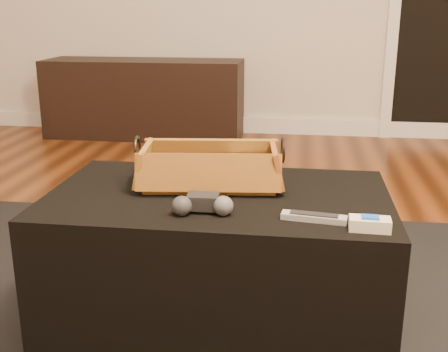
# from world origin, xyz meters

# --- Properties ---
(floor) EXTENTS (5.00, 5.50, 0.01)m
(floor) POSITION_xyz_m (0.00, 0.00, -0.01)
(floor) COLOR brown
(floor) RESTS_ON ground
(baseboard) EXTENTS (5.00, 0.04, 0.12)m
(baseboard) POSITION_xyz_m (0.00, 2.73, 0.06)
(baseboard) COLOR white
(baseboard) RESTS_ON floor
(media_cabinet) EXTENTS (1.47, 0.45, 0.58)m
(media_cabinet) POSITION_xyz_m (-0.96, 2.51, 0.29)
(media_cabinet) COLOR black
(media_cabinet) RESTS_ON floor
(area_rug) EXTENTS (2.60, 2.00, 0.01)m
(area_rug) POSITION_xyz_m (-0.01, -0.09, 0.01)
(area_rug) COLOR black
(area_rug) RESTS_ON floor
(ottoman) EXTENTS (1.00, 0.60, 0.42)m
(ottoman) POSITION_xyz_m (-0.01, -0.04, 0.22)
(ottoman) COLOR black
(ottoman) RESTS_ON area_rug
(tv_remote) EXTENTS (0.24, 0.10, 0.02)m
(tv_remote) POSITION_xyz_m (-0.07, 0.01, 0.46)
(tv_remote) COLOR black
(tv_remote) RESTS_ON wicker_basket
(cloth_bundle) EXTENTS (0.13, 0.09, 0.07)m
(cloth_bundle) POSITION_xyz_m (0.06, 0.07, 0.48)
(cloth_bundle) COLOR #C6AF8A
(cloth_bundle) RESTS_ON wicker_basket
(wicker_basket) EXTENTS (0.46, 0.28, 0.16)m
(wicker_basket) POSITION_xyz_m (-0.05, 0.03, 0.48)
(wicker_basket) COLOR #A56625
(wicker_basket) RESTS_ON ottoman
(game_controller) EXTENTS (0.17, 0.10, 0.05)m
(game_controller) POSITION_xyz_m (-0.03, -0.21, 0.46)
(game_controller) COLOR black
(game_controller) RESTS_ON ottoman
(silver_remote) EXTENTS (0.17, 0.06, 0.02)m
(silver_remote) POSITION_xyz_m (0.26, -0.22, 0.44)
(silver_remote) COLOR #A8AAB0
(silver_remote) RESTS_ON ottoman
(cream_gadget) EXTENTS (0.10, 0.05, 0.04)m
(cream_gadget) POSITION_xyz_m (0.40, -0.27, 0.45)
(cream_gadget) COLOR beige
(cream_gadget) RESTS_ON ottoman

